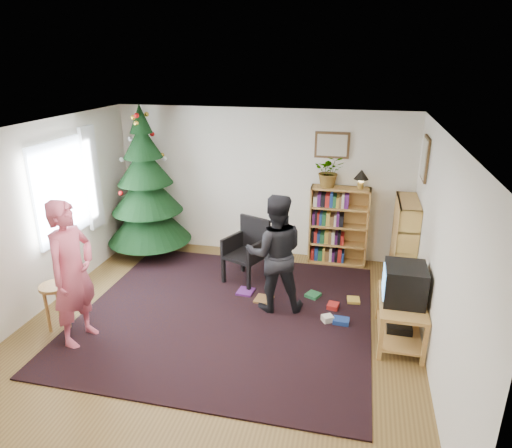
% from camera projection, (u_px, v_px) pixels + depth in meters
% --- Properties ---
extents(floor, '(5.00, 5.00, 0.00)m').
position_uv_depth(floor, '(220.00, 326.00, 5.88)').
color(floor, brown).
rests_on(floor, ground).
extents(ceiling, '(5.00, 5.00, 0.00)m').
position_uv_depth(ceiling, '(214.00, 131.00, 5.01)').
color(ceiling, white).
rests_on(ceiling, wall_back).
extents(wall_back, '(5.00, 0.02, 2.50)m').
position_uv_depth(wall_back, '(261.00, 183.00, 7.73)').
color(wall_back, silver).
rests_on(wall_back, floor).
extents(wall_front, '(5.00, 0.02, 2.50)m').
position_uv_depth(wall_front, '(108.00, 368.00, 3.16)').
color(wall_front, silver).
rests_on(wall_front, floor).
extents(wall_left, '(0.02, 5.00, 2.50)m').
position_uv_depth(wall_left, '(35.00, 221.00, 5.97)').
color(wall_left, silver).
rests_on(wall_left, floor).
extents(wall_right, '(0.02, 5.00, 2.50)m').
position_uv_depth(wall_right, '(438.00, 256.00, 4.92)').
color(wall_right, silver).
rests_on(wall_right, floor).
extents(rug, '(3.80, 3.60, 0.02)m').
position_uv_depth(rug, '(226.00, 314.00, 6.15)').
color(rug, black).
rests_on(rug, floor).
extents(window_pane, '(0.04, 1.20, 1.40)m').
position_uv_depth(window_pane, '(62.00, 190.00, 6.43)').
color(window_pane, silver).
rests_on(window_pane, wall_left).
extents(curtain, '(0.06, 0.35, 1.60)m').
position_uv_depth(curtain, '(92.00, 178.00, 7.06)').
color(curtain, silver).
rests_on(curtain, wall_left).
extents(picture_back, '(0.55, 0.03, 0.42)m').
position_uv_depth(picture_back, '(332.00, 145.00, 7.22)').
color(picture_back, '#4C3319').
rests_on(picture_back, wall_back).
extents(picture_right, '(0.03, 0.50, 0.60)m').
position_uv_depth(picture_right, '(425.00, 158.00, 6.28)').
color(picture_right, '#4C3319').
rests_on(picture_right, wall_right).
extents(christmas_tree, '(1.42, 1.42, 2.58)m').
position_uv_depth(christmas_tree, '(147.00, 195.00, 7.68)').
color(christmas_tree, '#3F2816').
rests_on(christmas_tree, rug).
extents(bookshelf_back, '(0.95, 0.30, 1.30)m').
position_uv_depth(bookshelf_back, '(339.00, 225.00, 7.51)').
color(bookshelf_back, gold).
rests_on(bookshelf_back, floor).
extents(bookshelf_right, '(0.30, 0.95, 1.30)m').
position_uv_depth(bookshelf_right, '(404.00, 241.00, 6.85)').
color(bookshelf_right, gold).
rests_on(bookshelf_right, floor).
extents(tv_stand, '(0.53, 0.96, 0.55)m').
position_uv_depth(tv_stand, '(400.00, 316.00, 5.49)').
color(tv_stand, gold).
rests_on(tv_stand, floor).
extents(crt_tv, '(0.48, 0.51, 0.45)m').
position_uv_depth(crt_tv, '(404.00, 284.00, 5.34)').
color(crt_tv, black).
rests_on(crt_tv, tv_stand).
extents(armchair, '(0.71, 0.73, 0.99)m').
position_uv_depth(armchair, '(247.00, 247.00, 6.96)').
color(armchair, black).
rests_on(armchair, rug).
extents(stool, '(0.36, 0.36, 0.61)m').
position_uv_depth(stool, '(55.00, 295.00, 5.70)').
color(stool, gold).
rests_on(stool, floor).
extents(person_standing, '(0.52, 0.71, 1.80)m').
position_uv_depth(person_standing, '(72.00, 273.00, 5.31)').
color(person_standing, '#C44E61').
rests_on(person_standing, rug).
extents(person_by_chair, '(0.92, 0.78, 1.64)m').
position_uv_depth(person_by_chair, '(275.00, 253.00, 6.04)').
color(person_by_chair, black).
rests_on(person_by_chair, rug).
extents(potted_plant, '(0.51, 0.45, 0.52)m').
position_uv_depth(potted_plant, '(329.00, 171.00, 7.24)').
color(potted_plant, gray).
rests_on(potted_plant, bookshelf_back).
extents(table_lamp, '(0.23, 0.23, 0.31)m').
position_uv_depth(table_lamp, '(361.00, 176.00, 7.15)').
color(table_lamp, '#A57F33').
rests_on(table_lamp, bookshelf_back).
extents(floor_clutter, '(1.75, 0.82, 0.08)m').
position_uv_depth(floor_clutter, '(310.00, 304.00, 6.33)').
color(floor_clutter, '#A51E19').
rests_on(floor_clutter, rug).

